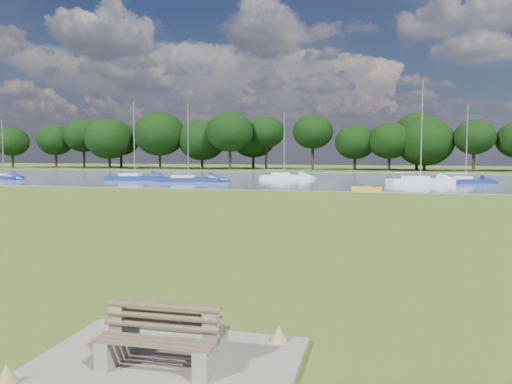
% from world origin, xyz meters
% --- Properties ---
extents(ground, '(220.00, 220.00, 0.00)m').
position_xyz_m(ground, '(0.00, 0.00, 0.00)').
color(ground, olive).
extents(river, '(220.00, 40.00, 0.10)m').
position_xyz_m(river, '(0.00, 42.00, 0.00)').
color(river, slate).
rests_on(river, ground).
extents(far_bank, '(220.00, 20.00, 0.40)m').
position_xyz_m(far_bank, '(0.00, 72.00, 0.00)').
color(far_bank, '#4C6626').
rests_on(far_bank, ground).
extents(concrete_pad, '(4.20, 3.20, 0.10)m').
position_xyz_m(concrete_pad, '(0.00, -14.00, 0.05)').
color(concrete_pad, gray).
rests_on(concrete_pad, ground).
extents(bench_pair, '(1.90, 1.13, 1.02)m').
position_xyz_m(bench_pair, '(-0.00, -14.00, 0.51)').
color(bench_pair, gray).
rests_on(bench_pair, concrete_pad).
extents(kayak, '(2.69, 1.22, 0.26)m').
position_xyz_m(kayak, '(2.32, 24.46, 0.18)').
color(kayak, gold).
rests_on(kayak, river).
extents(tree_line, '(116.94, 8.92, 10.80)m').
position_xyz_m(tree_line, '(-12.91, 68.00, 6.47)').
color(tree_line, black).
rests_on(tree_line, far_bank).
extents(sailboat_1, '(6.28, 3.93, 8.12)m').
position_xyz_m(sailboat_1, '(-8.02, 39.39, 0.55)').
color(sailboat_1, silver).
rests_on(sailboat_1, river).
extents(sailboat_2, '(7.19, 4.59, 10.79)m').
position_xyz_m(sailboat_2, '(7.55, 33.76, 0.60)').
color(sailboat_2, silver).
rests_on(sailboat_2, river).
extents(sailboat_3, '(6.09, 3.34, 7.28)m').
position_xyz_m(sailboat_3, '(-41.74, 31.37, 0.46)').
color(sailboat_3, navy).
rests_on(sailboat_3, river).
extents(sailboat_4, '(7.52, 3.45, 8.74)m').
position_xyz_m(sailboat_4, '(-17.63, 31.78, 0.49)').
color(sailboat_4, navy).
rests_on(sailboat_4, river).
extents(sailboat_5, '(7.01, 2.55, 9.23)m').
position_xyz_m(sailboat_5, '(-24.84, 32.92, 0.56)').
color(sailboat_5, navy).
rests_on(sailboat_5, river).
extents(sailboat_6, '(5.63, 2.83, 8.27)m').
position_xyz_m(sailboat_6, '(12.35, 35.89, 0.53)').
color(sailboat_6, navy).
rests_on(sailboat_6, river).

